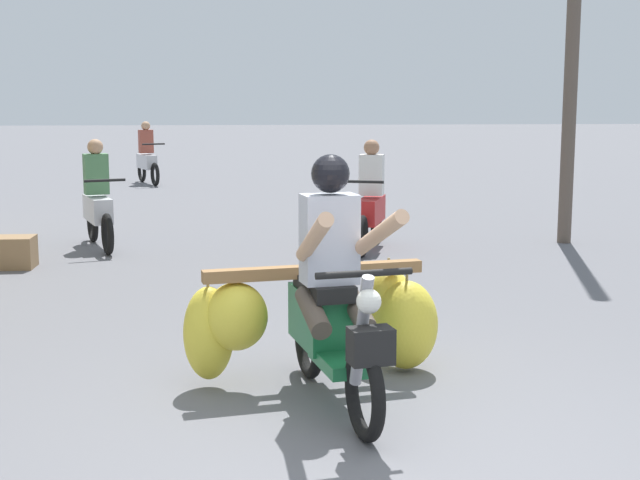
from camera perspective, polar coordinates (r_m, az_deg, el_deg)
ground_plane at (r=4.87m, az=3.80°, el=-14.19°), size 120.00×120.00×0.00m
motorbike_main_loaded at (r=5.93m, az=0.47°, el=-4.55°), size 1.84×1.94×1.58m
motorbike_distant_ahead_left at (r=11.40m, az=3.25°, el=2.23°), size 0.68×1.57×1.40m
motorbike_distant_ahead_right at (r=20.53m, az=-10.98°, el=5.12°), size 0.75×1.54×1.40m
motorbike_distant_far_ahead at (r=11.87m, az=-13.99°, el=2.25°), size 0.70×1.56×1.40m
produce_crate at (r=10.77m, az=-19.20°, el=-0.75°), size 0.56×0.40×0.36m
utility_pole at (r=12.34m, az=15.90°, el=14.21°), size 0.18×0.18×6.20m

